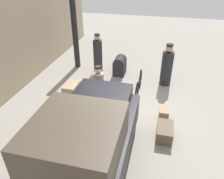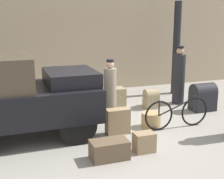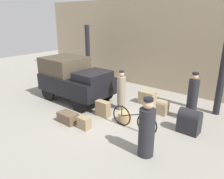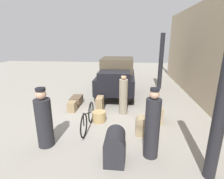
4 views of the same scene
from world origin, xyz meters
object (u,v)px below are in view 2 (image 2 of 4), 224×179
porter_lifting_near_truck (179,77)px  suitcase_black_upright (144,142)px  wicker_basket (151,120)px  trunk_wicker_pale (118,121)px  truck (18,94)px  bicycle (177,113)px  suitcase_tan_flat (203,96)px  porter_standing_middle (110,93)px  trunk_umber_medium (109,150)px  suitcase_small_leather (113,97)px  trunk_barrel_dark (151,98)px

porter_lifting_near_truck → suitcase_black_upright: bearing=-131.6°
wicker_basket → porter_lifting_near_truck: porter_lifting_near_truck is taller
trunk_wicker_pale → suitcase_black_upright: bearing=-82.4°
truck → bicycle: (3.67, -0.66, -0.65)m
truck → bicycle: bearing=-10.2°
porter_lifting_near_truck → suitcase_tan_flat: (0.28, -0.89, -0.42)m
porter_standing_middle → truck: bearing=-169.0°
bicycle → trunk_umber_medium: bearing=-154.1°
suitcase_small_leather → suitcase_tan_flat: suitcase_tan_flat is taller
suitcase_tan_flat → trunk_barrel_dark: size_ratio=1.37×
trunk_umber_medium → suitcase_black_upright: size_ratio=1.72×
bicycle → suitcase_tan_flat: (1.49, 1.02, 0.03)m
suitcase_small_leather → suitcase_tan_flat: size_ratio=0.85×
trunk_barrel_dark → suitcase_small_leather: bearing=150.8°
truck → porter_lifting_near_truck: size_ratio=1.78×
suitcase_black_upright → trunk_barrel_dark: 3.11m
porter_lifting_near_truck → trunk_umber_medium: size_ratio=2.47×
trunk_wicker_pale → suitcase_tan_flat: bearing=16.3°
porter_lifting_near_truck → trunk_barrel_dark: (-1.04, -0.18, -0.53)m
truck → suitcase_black_upright: (2.31, -1.63, -0.83)m
truck → suitcase_tan_flat: (5.15, 0.36, -0.62)m
wicker_basket → suitcase_black_upright: bearing=-122.2°
suitcase_tan_flat → suitcase_black_upright: 3.48m
suitcase_black_upright → wicker_basket: bearing=57.8°
truck → trunk_barrel_dark: 4.05m
trunk_wicker_pale → suitcase_small_leather: size_ratio=0.87×
suitcase_tan_flat → trunk_barrel_dark: (-1.31, 0.71, -0.11)m
porter_standing_middle → trunk_wicker_pale: (-0.15, -0.96, -0.45)m
porter_lifting_near_truck → suitcase_small_leather: bearing=169.4°
bicycle → porter_lifting_near_truck: size_ratio=0.97×
bicycle → suitcase_black_upright: 1.68m
bicycle → trunk_wicker_pale: 1.51m
suitcase_small_leather → suitcase_tan_flat: bearing=-28.8°
porter_lifting_near_truck → suitcase_small_leather: 2.14m
wicker_basket → suitcase_tan_flat: bearing=20.0°
porter_standing_middle → trunk_barrel_dark: 1.71m
truck → suitcase_black_upright: bearing=-35.3°
porter_lifting_near_truck → trunk_umber_medium: porter_lifting_near_truck is taller
porter_standing_middle → suitcase_black_upright: bearing=-90.1°
bicycle → suitcase_tan_flat: size_ratio=2.15×
porter_lifting_near_truck → trunk_wicker_pale: (-2.71, -1.76, -0.53)m
wicker_basket → porter_lifting_near_truck: bearing=42.7°
trunk_umber_medium → suitcase_black_upright: bearing=4.3°
suitcase_small_leather → trunk_umber_medium: bearing=-111.4°
truck → wicker_basket: truck is taller
bicycle → trunk_umber_medium: 2.38m
suitcase_small_leather → suitcase_black_upright: suitcase_small_leather is taller
truck → porter_lifting_near_truck: bearing=14.4°
trunk_umber_medium → bicycle: bearing=25.9°
suitcase_black_upright → trunk_barrel_dark: trunk_barrel_dark is taller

